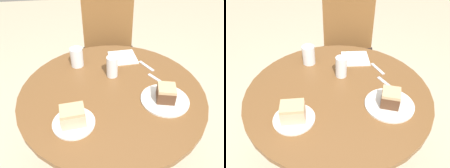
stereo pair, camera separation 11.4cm
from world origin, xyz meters
The scene contains 12 objects.
ground_plane centered at (0.00, 0.00, 0.00)m, with size 8.00×8.00×0.00m, color beige.
table centered at (0.00, 0.00, 0.55)m, with size 0.98×0.98×0.75m.
chair centered at (0.09, 0.87, 0.50)m, with size 0.50×0.45×0.97m.
plate_near centered at (0.25, -0.12, 0.75)m, with size 0.24×0.24×0.01m.
plate_far centered at (-0.20, -0.21, 0.75)m, with size 0.19×0.19×0.01m.
cake_slice_near centered at (0.25, -0.12, 0.80)m, with size 0.11×0.11×0.08m.
cake_slice_far centered at (-0.20, -0.21, 0.80)m, with size 0.12×0.09×0.08m.
glass_lemonade centered at (0.02, 0.13, 0.80)m, with size 0.06×0.06×0.12m.
glass_water centered at (-0.18, 0.26, 0.80)m, with size 0.08×0.08×0.12m.
napkin_stack centered at (0.11, 0.31, 0.75)m, with size 0.18×0.18×0.01m.
fork centered at (0.28, 0.03, 0.75)m, with size 0.11×0.17×0.00m.
spoon centered at (0.24, 0.20, 0.75)m, with size 0.07×0.12×0.00m.
Camera 2 is at (-0.00, -0.89, 1.50)m, focal length 35.00 mm.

